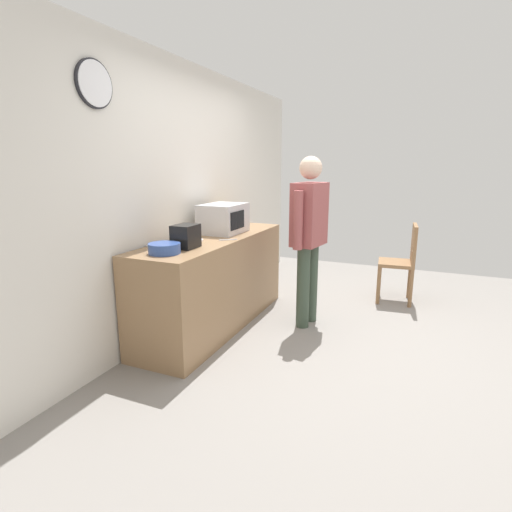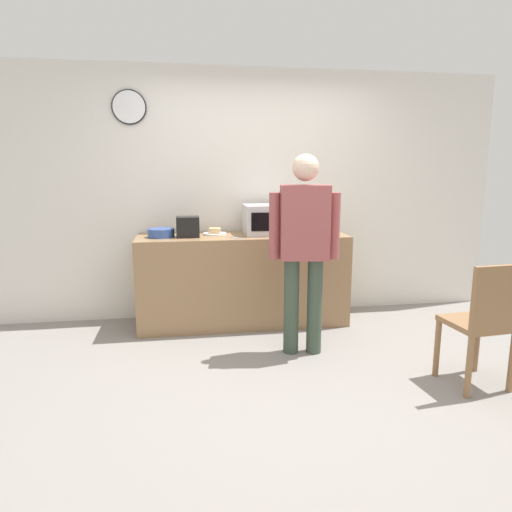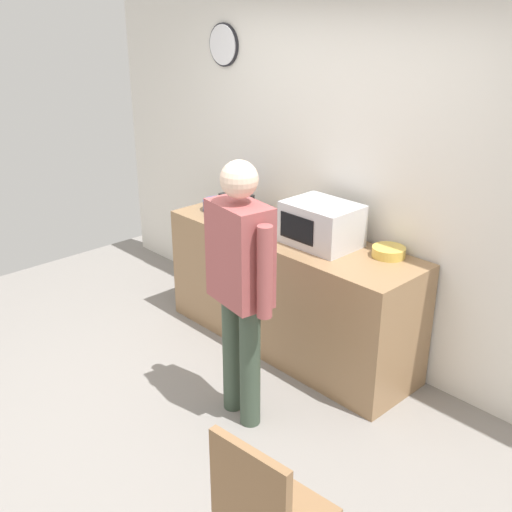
{
  "view_description": "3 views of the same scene",
  "coord_description": "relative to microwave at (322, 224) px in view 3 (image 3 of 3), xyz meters",
  "views": [
    {
      "loc": [
        -3.57,
        -0.7,
        1.62
      ],
      "look_at": [
        -0.05,
        0.81,
        0.74
      ],
      "focal_mm": 28.04,
      "sensor_mm": 36.0,
      "label": 1
    },
    {
      "loc": [
        -0.76,
        -3.29,
        1.58
      ],
      "look_at": [
        -0.1,
        0.83,
        0.78
      ],
      "focal_mm": 32.02,
      "sensor_mm": 36.0,
      "label": 2
    },
    {
      "loc": [
        2.74,
        -1.86,
        2.52
      ],
      "look_at": [
        -0.09,
        0.8,
        0.9
      ],
      "focal_mm": 43.44,
      "sensor_mm": 36.0,
      "label": 3
    }
  ],
  "objects": [
    {
      "name": "ground_plane",
      "position": [
        -0.1,
        -1.25,
        -1.07
      ],
      "size": [
        6.0,
        6.0,
        0.0
      ],
      "primitive_type": "plane",
      "color": "gray"
    },
    {
      "name": "back_wall",
      "position": [
        -0.11,
        0.35,
        0.23
      ],
      "size": [
        5.4,
        0.13,
        2.6
      ],
      "color": "silver",
      "rests_on": "ground_plane"
    },
    {
      "name": "kitchen_counter",
      "position": [
        -0.27,
        -0.03,
        -0.61
      ],
      "size": [
        2.1,
        0.62,
        0.92
      ],
      "primitive_type": "cube",
      "color": "#93704C",
      "rests_on": "ground_plane"
    },
    {
      "name": "microwave",
      "position": [
        0.0,
        0.0,
        0.0
      ],
      "size": [
        0.5,
        0.39,
        0.3
      ],
      "color": "silver",
      "rests_on": "kitchen_counter"
    },
    {
      "name": "sandwich_plate",
      "position": [
        -0.55,
        0.07,
        -0.13
      ],
      "size": [
        0.24,
        0.24,
        0.07
      ],
      "color": "white",
      "rests_on": "kitchen_counter"
    },
    {
      "name": "salad_bowl",
      "position": [
        -1.08,
        -0.03,
        -0.11
      ],
      "size": [
        0.26,
        0.26,
        0.08
      ],
      "primitive_type": "cylinder",
      "color": "#33519E",
      "rests_on": "kitchen_counter"
    },
    {
      "name": "cereal_bowl",
      "position": [
        0.46,
        0.16,
        -0.12
      ],
      "size": [
        0.22,
        0.22,
        0.07
      ],
      "primitive_type": "cylinder",
      "color": "gold",
      "rests_on": "kitchen_counter"
    },
    {
      "name": "toaster",
      "position": [
        -0.82,
        -0.07,
        -0.05
      ],
      "size": [
        0.22,
        0.18,
        0.2
      ],
      "primitive_type": "cube",
      "color": "black",
      "rests_on": "kitchen_counter"
    },
    {
      "name": "fork_utensil",
      "position": [
        -0.91,
        0.24,
        -0.15
      ],
      "size": [
        0.05,
        0.17,
        0.01
      ],
      "primitive_type": "cube",
      "rotation": [
        0.0,
        0.0,
        1.38
      ],
      "color": "silver",
      "rests_on": "kitchen_counter"
    },
    {
      "name": "spoon_utensil",
      "position": [
        -0.36,
        -0.24,
        -0.15
      ],
      "size": [
        0.12,
        0.15,
        0.01
      ],
      "primitive_type": "cube",
      "rotation": [
        0.0,
        0.0,
        2.21
      ],
      "color": "silver",
      "rests_on": "kitchen_counter"
    },
    {
      "name": "person_standing",
      "position": [
        0.13,
        -0.88,
        -0.08
      ],
      "size": [
        0.58,
        0.3,
        1.7
      ],
      "color": "#39493A",
      "rests_on": "ground_plane"
    }
  ]
}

